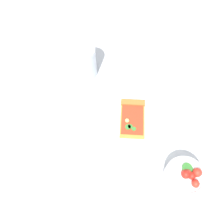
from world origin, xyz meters
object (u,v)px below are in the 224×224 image
object	(u,v)px
pizza_slice_main	(132,116)
paper_napkin	(51,102)
salad_bowl	(184,177)
soda_glass	(85,62)
plate	(143,121)

from	to	relation	value
pizza_slice_main	paper_napkin	size ratio (longest dim) A/B	0.98
salad_bowl	soda_glass	world-z (taller)	soda_glass
plate	salad_bowl	bearing A→B (deg)	-164.02
plate	paper_napkin	size ratio (longest dim) A/B	1.60
plate	pizza_slice_main	world-z (taller)	pizza_slice_main
pizza_slice_main	soda_glass	distance (m)	0.25
soda_glass	paper_napkin	bearing A→B (deg)	125.45
plate	soda_glass	xyz separation A→B (m)	(0.23, 0.15, 0.06)
salad_bowl	paper_napkin	distance (m)	0.49
pizza_slice_main	salad_bowl	distance (m)	0.24
soda_glass	salad_bowl	bearing A→B (deg)	-154.42
salad_bowl	soda_glass	distance (m)	0.49
pizza_slice_main	soda_glass	size ratio (longest dim) A/B	1.17
salad_bowl	plate	bearing A→B (deg)	15.98
soda_glass	paper_napkin	xyz separation A→B (m)	(-0.10, 0.13, -0.06)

